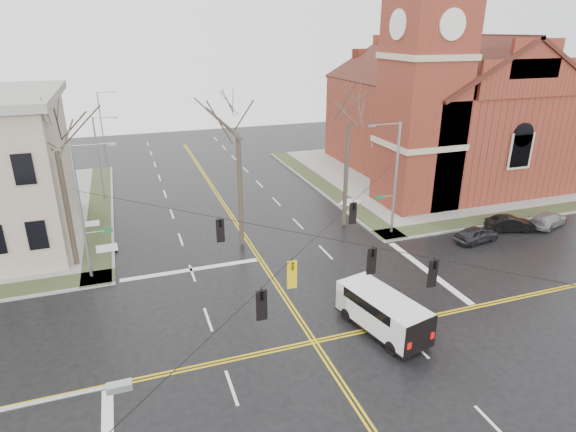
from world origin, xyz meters
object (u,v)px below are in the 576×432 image
object	(u,v)px
signal_pole_nw	(83,209)
tree_ne	(349,117)
tree_nw_near	(238,130)
streetlight_north_b	(102,120)
church	(441,100)
parked_car_b	(510,224)
parked_car_c	(548,219)
streetlight_north_a	(100,155)
cargo_van	(380,309)
parked_car_a	(477,234)
tree_nw_far	(56,143)
signal_pole_ne	(394,176)

from	to	relation	value
signal_pole_nw	tree_ne	distance (m)	20.50
tree_nw_near	streetlight_north_b	bearing A→B (deg)	106.24
church	parked_car_b	size ratio (longest dim) A/B	7.10
parked_car_b	church	bearing A→B (deg)	3.82
tree_nw_near	signal_pole_nw	bearing A→B (deg)	-169.68
church	streetlight_north_b	distance (m)	42.53
streetlight_north_b	parked_car_c	bearing A→B (deg)	-48.04
streetlight_north_b	tree_nw_near	size ratio (longest dim) A/B	0.64
streetlight_north_a	tree_ne	size ratio (longest dim) A/B	0.62
streetlight_north_a	parked_car_b	distance (m)	37.30
signal_pole_nw	parked_car_c	size ratio (longest dim) A/B	2.10
cargo_van	tree_nw_near	xyz separation A→B (m)	(-4.45, 13.48, 7.71)
parked_car_b	parked_car_c	xyz separation A→B (m)	(3.78, -0.25, -0.02)
cargo_van	streetlight_north_a	bearing A→B (deg)	104.37
parked_car_a	tree_nw_far	distance (m)	31.17
parked_car_c	streetlight_north_a	bearing A→B (deg)	42.83
signal_pole_nw	tree_nw_near	size ratio (longest dim) A/B	0.72
streetlight_north_a	signal_pole_ne	bearing A→B (deg)	-36.90
cargo_van	parked_car_a	distance (m)	15.30
signal_pole_nw	tree_ne	xyz separation A→B (m)	(19.85, 2.77, 4.30)
tree_nw_near	tree_nw_far	bearing A→B (deg)	178.17
streetlight_north_b	tree_ne	distance (m)	39.09
tree_ne	cargo_van	bearing A→B (deg)	-108.07
tree_nw_near	cargo_van	bearing A→B (deg)	-71.73
tree_ne	signal_pole_ne	bearing A→B (deg)	-44.82
cargo_van	streetlight_north_b	bearing A→B (deg)	93.81
signal_pole_ne	parked_car_b	bearing A→B (deg)	-15.67
streetlight_north_b	tree_nw_near	bearing A→B (deg)	-73.76
signal_pole_ne	cargo_van	size ratio (longest dim) A/B	1.50
parked_car_c	parked_car_b	bearing A→B (deg)	67.76
church	tree_nw_far	bearing A→B (deg)	-163.65
parked_car_b	tree_nw_far	bearing A→B (deg)	98.21
tree_ne	signal_pole_nw	bearing A→B (deg)	-172.04
signal_pole_nw	parked_car_c	xyz separation A→B (m)	(36.17, -2.99, -4.33)
tree_nw_near	tree_ne	bearing A→B (deg)	5.14
tree_nw_far	tree_ne	size ratio (longest dim) A/B	0.95
signal_pole_nw	signal_pole_ne	bearing A→B (deg)	0.00
cargo_van	tree_ne	bearing A→B (deg)	58.92
signal_pole_ne	parked_car_a	bearing A→B (deg)	-32.78
streetlight_north_b	cargo_van	bearing A→B (deg)	-73.18
parked_car_c	tree_nw_far	distance (m)	38.64
church	parked_car_a	xyz separation A→B (m)	(-7.81, -16.91, -7.79)
parked_car_b	tree_nw_far	world-z (taller)	tree_nw_far
signal_pole_ne	streetlight_north_b	world-z (taller)	signal_pole_ne
cargo_van	parked_car_c	xyz separation A→B (m)	(20.99, 8.54, -0.65)
cargo_van	tree_nw_far	bearing A→B (deg)	126.78
tree_nw_far	church	bearing A→B (deg)	16.35
tree_ne	tree_nw_near	bearing A→B (deg)	-174.86
parked_car_c	tree_ne	size ratio (longest dim) A/B	0.33
parked_car_a	parked_car_b	size ratio (longest dim) A/B	0.97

